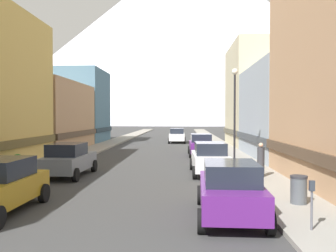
# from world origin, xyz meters

# --- Properties ---
(sidewalk_left) EXTENTS (2.50, 100.00, 0.15)m
(sidewalk_left) POSITION_xyz_m (-6.25, 35.00, 0.07)
(sidewalk_left) COLOR gray
(sidewalk_left) RESTS_ON ground
(sidewalk_right) EXTENTS (2.50, 100.00, 0.15)m
(sidewalk_right) POSITION_xyz_m (6.25, 35.00, 0.07)
(sidewalk_right) COLOR gray
(sidewalk_right) RESTS_ON ground
(storefront_left_2) EXTENTS (9.69, 12.29, 6.45)m
(storefront_left_2) POSITION_xyz_m (-12.19, 29.46, 3.10)
(storefront_left_2) COLOR tan
(storefront_left_2) RESTS_ON ground
(storefront_left_3) EXTENTS (9.51, 8.52, 8.94)m
(storefront_left_3) POSITION_xyz_m (-12.11, 40.18, 4.31)
(storefront_left_3) COLOR slate
(storefront_left_3) RESTS_ON ground
(storefront_right_2) EXTENTS (7.75, 11.63, 7.07)m
(storefront_right_2) POSITION_xyz_m (11.22, 23.76, 3.40)
(storefront_right_2) COLOR #99A5B2
(storefront_right_2) RESTS_ON ground
(storefront_right_3) EXTENTS (6.97, 10.80, 10.89)m
(storefront_right_3) POSITION_xyz_m (10.84, 35.21, 5.27)
(storefront_right_3) COLOR beige
(storefront_right_3) RESTS_ON ground
(car_left_1) EXTENTS (2.17, 4.45, 1.78)m
(car_left_1) POSITION_xyz_m (-3.80, 14.83, 0.90)
(car_left_1) COLOR slate
(car_left_1) RESTS_ON ground
(car_right_0) EXTENTS (2.22, 4.47, 1.78)m
(car_right_0) POSITION_xyz_m (3.80, 7.16, 0.90)
(car_right_0) COLOR #591E72
(car_right_0) RESTS_ON ground
(car_right_1) EXTENTS (2.14, 4.44, 1.78)m
(car_right_1) POSITION_xyz_m (3.80, 15.77, 0.90)
(car_right_1) COLOR silver
(car_right_1) RESTS_ON ground
(car_right_2) EXTENTS (2.11, 4.42, 1.78)m
(car_right_2) POSITION_xyz_m (3.80, 25.38, 0.90)
(car_right_2) COLOR #591E72
(car_right_2) RESTS_ON ground
(car_driving_0) EXTENTS (2.06, 4.40, 1.78)m
(car_driving_0) POSITION_xyz_m (1.60, 39.92, 0.90)
(car_driving_0) COLOR silver
(car_driving_0) RESTS_ON ground
(parking_meter_near) EXTENTS (0.14, 0.10, 1.33)m
(parking_meter_near) POSITION_xyz_m (5.75, 5.56, 1.01)
(parking_meter_near) COLOR #595960
(parking_meter_near) RESTS_ON sidewalk_right
(trash_bin_right) EXTENTS (0.59, 0.59, 0.98)m
(trash_bin_right) POSITION_xyz_m (6.35, 8.53, 0.64)
(trash_bin_right) COLOR #4C5156
(trash_bin_right) RESTS_ON sidewalk_right
(potted_plant_0) EXTENTS (0.58, 0.58, 0.93)m
(potted_plant_0) POSITION_xyz_m (-7.00, 15.76, 0.63)
(potted_plant_0) COLOR gray
(potted_plant_0) RESTS_ON sidewalk_left
(pedestrian_1) EXTENTS (0.36, 0.36, 1.72)m
(pedestrian_1) POSITION_xyz_m (6.25, 14.20, 0.95)
(pedestrian_1) COLOR #333338
(pedestrian_1) RESTS_ON sidewalk_right
(streetlamp_right) EXTENTS (0.36, 0.36, 5.86)m
(streetlamp_right) POSITION_xyz_m (5.35, 17.21, 3.99)
(streetlamp_right) COLOR black
(streetlamp_right) RESTS_ON sidewalk_right
(mountain_backdrop) EXTENTS (285.92, 285.92, 127.34)m
(mountain_backdrop) POSITION_xyz_m (8.33, 260.00, 63.67)
(mountain_backdrop) COLOR silver
(mountain_backdrop) RESTS_ON ground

